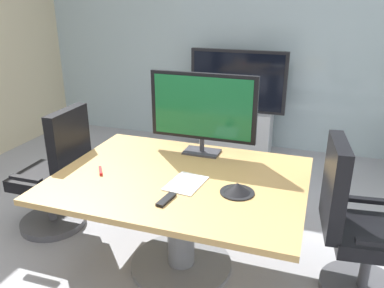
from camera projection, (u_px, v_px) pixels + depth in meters
The scene contains 11 objects.
ground_plane at pixel (167, 263), 2.96m from camera, with size 6.82×6.82×0.00m, color #99999E.
wall_back_glass_partition at pixel (249, 34), 4.91m from camera, with size 5.82×0.10×2.93m, color #9EB2B7.
conference_table at pixel (181, 201), 2.75m from camera, with size 1.71×1.28×0.75m.
office_chair_left at pixel (57, 180), 3.27m from camera, with size 0.60×0.57×1.09m.
office_chair_right at pixel (356, 234), 2.53m from camera, with size 0.62×0.60×1.09m.
tv_monitor at pixel (203, 109), 2.96m from camera, with size 0.84×0.18×0.64m.
wall_display_unit at pixel (236, 118), 4.97m from camera, with size 1.20×0.36×1.31m.
conference_phone at pixel (237, 189), 2.45m from camera, with size 0.22×0.22×0.07m.
remote_control at pixel (166, 200), 2.36m from camera, with size 0.05×0.17×0.02m, color black.
whiteboard_marker at pixel (101, 171), 2.74m from camera, with size 0.13×0.02×0.02m, color red.
paper_notepad at pixel (186, 183), 2.57m from camera, with size 0.21×0.30×0.01m, color white.
Camera 1 is at (0.98, -2.24, 1.92)m, focal length 36.24 mm.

